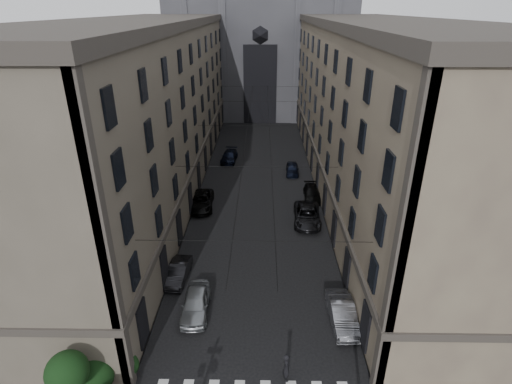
# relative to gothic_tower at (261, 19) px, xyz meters

# --- Properties ---
(sidewalk_left) EXTENTS (7.00, 80.00, 0.15)m
(sidewalk_left) POSITION_rel_gothic_tower_xyz_m (-10.50, -38.96, -17.72)
(sidewalk_left) COLOR #383533
(sidewalk_left) RESTS_ON ground
(sidewalk_right) EXTENTS (7.00, 80.00, 0.15)m
(sidewalk_right) POSITION_rel_gothic_tower_xyz_m (10.50, -38.96, -17.72)
(sidewalk_right) COLOR #383533
(sidewalk_right) RESTS_ON ground
(building_left) EXTENTS (13.60, 60.60, 18.85)m
(building_left) POSITION_rel_gothic_tower_xyz_m (-13.44, -38.96, -8.45)
(building_left) COLOR #4F483C
(building_left) RESTS_ON ground
(building_right) EXTENTS (13.60, 60.60, 18.85)m
(building_right) POSITION_rel_gothic_tower_xyz_m (13.44, -38.96, -8.45)
(building_right) COLOR brown
(building_right) RESTS_ON ground
(gothic_tower) EXTENTS (35.00, 23.00, 58.00)m
(gothic_tower) POSITION_rel_gothic_tower_xyz_m (0.00, 0.00, 0.00)
(gothic_tower) COLOR #2D2D33
(gothic_tower) RESTS_ON ground
(shrub_cluster) EXTENTS (3.90, 4.40, 3.90)m
(shrub_cluster) POSITION_rel_gothic_tower_xyz_m (-8.72, -69.95, -16.00)
(shrub_cluster) COLOR black
(shrub_cluster) RESTS_ON sidewalk_left
(tram_wires) EXTENTS (14.00, 60.00, 0.43)m
(tram_wires) POSITION_rel_gothic_tower_xyz_m (0.00, -39.33, -10.55)
(tram_wires) COLOR black
(tram_wires) RESTS_ON ground
(car_left_near) EXTENTS (1.97, 4.72, 1.60)m
(car_left_near) POSITION_rel_gothic_tower_xyz_m (-4.20, -62.59, -17.00)
(car_left_near) COLOR gray
(car_left_near) RESTS_ON ground
(car_left_midnear) EXTENTS (1.71, 4.21, 1.36)m
(car_left_midnear) POSITION_rel_gothic_tower_xyz_m (-6.20, -58.76, -17.12)
(car_left_midnear) COLOR black
(car_left_midnear) RESTS_ON ground
(car_left_midfar) EXTENTS (2.87, 5.68, 1.54)m
(car_left_midfar) POSITION_rel_gothic_tower_xyz_m (-6.16, -46.09, -17.03)
(car_left_midfar) COLOR black
(car_left_midfar) RESTS_ON ground
(car_left_far) EXTENTS (2.38, 5.07, 1.43)m
(car_left_far) POSITION_rel_gothic_tower_xyz_m (-4.20, -31.67, -17.08)
(car_left_far) COLOR black
(car_left_far) RESTS_ON ground
(car_right_near) EXTENTS (1.83, 4.76, 1.55)m
(car_right_near) POSITION_rel_gothic_tower_xyz_m (6.07, -63.46, -17.02)
(car_right_near) COLOR slate
(car_right_near) RESTS_ON ground
(car_right_midnear) EXTENTS (2.96, 5.88, 1.59)m
(car_right_midnear) POSITION_rel_gothic_tower_xyz_m (5.08, -49.21, -17.00)
(car_right_midnear) COLOR black
(car_right_midnear) RESTS_ON ground
(car_right_midfar) EXTENTS (1.91, 4.54, 1.31)m
(car_right_midfar) POSITION_rel_gothic_tower_xyz_m (6.20, -43.67, -17.14)
(car_right_midfar) COLOR black
(car_right_midfar) RESTS_ON ground
(car_right_far) EXTENTS (1.79, 4.12, 1.38)m
(car_right_far) POSITION_rel_gothic_tower_xyz_m (4.44, -36.22, -17.11)
(car_right_far) COLOR black
(car_right_far) RESTS_ON ground
(pedestrian) EXTENTS (0.48, 0.71, 1.91)m
(pedestrian) POSITION_rel_gothic_tower_xyz_m (1.97, -68.23, -16.84)
(pedestrian) COLOR black
(pedestrian) RESTS_ON ground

